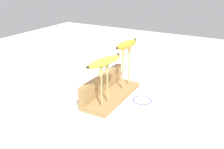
% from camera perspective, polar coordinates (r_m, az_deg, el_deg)
% --- Properties ---
extents(ground_plane, '(3.00, 3.00, 0.00)m').
position_cam_1_polar(ground_plane, '(1.18, -0.00, -5.45)').
color(ground_plane, white).
extents(wooden_board, '(0.36, 0.14, 0.02)m').
position_cam_1_polar(wooden_board, '(1.17, -0.00, -4.99)').
color(wooden_board, '#A87F4C').
rests_on(wooden_board, ground).
extents(board_backstop, '(0.36, 0.03, 0.09)m').
position_cam_1_polar(board_backstop, '(1.17, -2.35, -2.01)').
color(board_backstop, '#A87F4C').
rests_on(board_backstop, wooden_board).
extents(fork_stand_left, '(0.07, 0.01, 0.18)m').
position_cam_1_polar(fork_stand_left, '(1.03, -1.83, -1.72)').
color(fork_stand_left, tan).
rests_on(fork_stand_left, wooden_board).
extents(fork_stand_right, '(0.10, 0.01, 0.20)m').
position_cam_1_polar(fork_stand_right, '(1.20, 3.39, 2.41)').
color(fork_stand_right, tan).
rests_on(fork_stand_right, wooden_board).
extents(banana_raised_left, '(0.19, 0.08, 0.04)m').
position_cam_1_polar(banana_raised_left, '(0.99, -1.90, 3.09)').
color(banana_raised_left, '#B2C138').
rests_on(banana_raised_left, fork_stand_left).
extents(banana_raised_right, '(0.16, 0.07, 0.04)m').
position_cam_1_polar(banana_raised_right, '(1.16, 3.50, 7.12)').
color(banana_raised_right, gold).
rests_on(banana_raised_right, fork_stand_right).
extents(banana_chunk_near, '(0.07, 0.06, 0.04)m').
position_cam_1_polar(banana_chunk_near, '(1.28, -2.44, -2.14)').
color(banana_chunk_near, yellow).
rests_on(banana_chunk_near, ground).
extents(wire_coil, '(0.09, 0.09, 0.00)m').
position_cam_1_polar(wire_coil, '(1.16, 7.24, -6.06)').
color(wire_coil, '#1E2DA5').
rests_on(wire_coil, ground).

